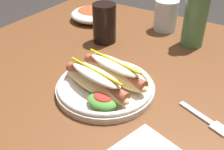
% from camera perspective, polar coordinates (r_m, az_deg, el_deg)
% --- Properties ---
extents(dining_table, '(1.15, 0.94, 0.74)m').
position_cam_1_polar(dining_table, '(0.77, 5.96, -6.77)').
color(dining_table, brown).
rests_on(dining_table, ground_plane).
extents(hot_dog_plate, '(0.24, 0.24, 0.08)m').
position_cam_1_polar(hot_dog_plate, '(0.63, -1.46, -1.64)').
color(hot_dog_plate, silver).
rests_on(hot_dog_plate, dining_table).
extents(fork, '(0.12, 0.06, 0.00)m').
position_cam_1_polar(fork, '(0.60, 19.48, -9.03)').
color(fork, silver).
rests_on(fork, dining_table).
extents(soda_cup, '(0.07, 0.07, 0.12)m').
position_cam_1_polar(soda_cup, '(0.86, -1.63, 10.92)').
color(soda_cup, black).
rests_on(soda_cup, dining_table).
extents(water_cup, '(0.08, 0.08, 0.10)m').
position_cam_1_polar(water_cup, '(0.97, 11.34, 12.29)').
color(water_cup, silver).
rests_on(water_cup, dining_table).
extents(glass_bottle, '(0.07, 0.07, 0.25)m').
position_cam_1_polar(glass_bottle, '(0.87, 17.38, 11.93)').
color(glass_bottle, '#4C7F51').
rests_on(glass_bottle, dining_table).
extents(side_bowl, '(0.17, 0.17, 0.05)m').
position_cam_1_polar(side_bowl, '(1.05, -3.98, 12.85)').
color(side_bowl, silver).
rests_on(side_bowl, dining_table).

